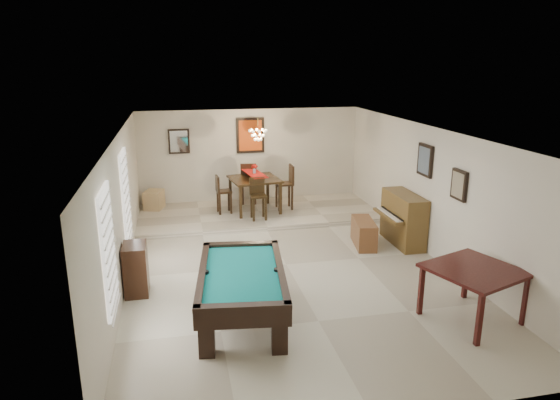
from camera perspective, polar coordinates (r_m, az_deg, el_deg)
name	(u,v)px	position (r m, az deg, el deg)	size (l,w,h in m)	color
ground_plane	(286,265)	(9.87, 0.73, -7.43)	(6.00, 9.00, 0.02)	beige
wall_back	(250,157)	(13.74, -3.40, 4.94)	(6.00, 0.04, 2.60)	silver
wall_front	(382,316)	(5.44, 11.56, -12.89)	(6.00, 0.04, 2.60)	silver
wall_left	(122,210)	(9.26, -17.66, -1.15)	(0.04, 9.00, 2.60)	silver
wall_right	(432,192)	(10.49, 16.96, 0.85)	(0.04, 9.00, 2.60)	silver
ceiling	(287,132)	(9.16, 0.79, 7.75)	(6.00, 9.00, 0.04)	white
dining_step	(259,213)	(12.84, -2.46, -1.53)	(6.00, 2.50, 0.12)	beige
window_left_front	(108,250)	(7.16, -19.02, -5.39)	(0.06, 1.00, 1.70)	white
window_left_rear	(126,196)	(9.81, -17.23, 0.42)	(0.06, 1.00, 1.70)	white
pool_table	(242,296)	(7.78, -4.35, -10.87)	(1.28, 2.36, 0.79)	black
square_table	(472,294)	(8.29, 21.11, -10.00)	(1.23, 1.23, 0.85)	black
upright_piano	(398,219)	(11.05, 13.31, -2.15)	(0.75, 1.34, 1.11)	brown
piano_bench	(364,233)	(10.90, 9.56, -3.74)	(0.39, 1.00, 0.56)	brown
apothecary_chest	(136,269)	(8.91, -16.15, -7.58)	(0.39, 0.58, 0.88)	black
dining_table	(255,192)	(12.75, -2.90, 0.90)	(1.18, 1.18, 0.98)	black
flower_vase	(254,169)	(12.60, -2.94, 3.58)	(0.14, 0.14, 0.24)	#A0140D
dining_chair_south	(258,199)	(12.06, -2.48, 0.10)	(0.37, 0.37, 1.00)	black
dining_chair_north	(249,183)	(13.43, -3.61, 1.98)	(0.42, 0.42, 1.12)	black
dining_chair_west	(224,194)	(12.63, -6.41, 0.66)	(0.36, 0.36, 0.97)	black
dining_chair_east	(284,187)	(12.90, 0.48, 1.48)	(0.43, 0.43, 1.15)	black
corner_bench	(154,200)	(13.37, -14.19, 0.03)	(0.42, 0.53, 0.48)	tan
chandelier	(258,131)	(12.32, -2.54, 7.94)	(0.44, 0.44, 0.60)	#FFE5B2
back_painting	(250,135)	(13.60, -3.42, 7.39)	(0.75, 0.06, 0.95)	#D84C14
back_mirror	(179,141)	(13.46, -11.48, 6.59)	(0.55, 0.06, 0.65)	white
right_picture_upper	(425,160)	(10.59, 16.26, 4.38)	(0.06, 0.55, 0.65)	slate
right_picture_lower	(459,185)	(9.54, 19.79, 1.63)	(0.06, 0.45, 0.55)	gray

